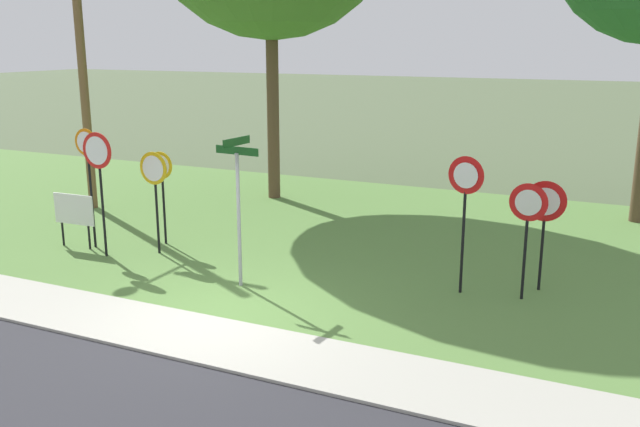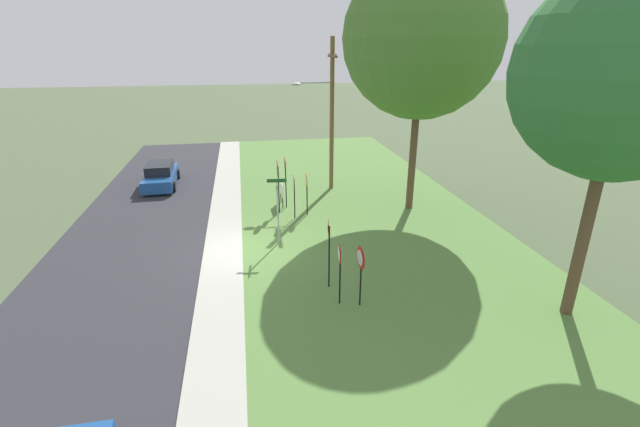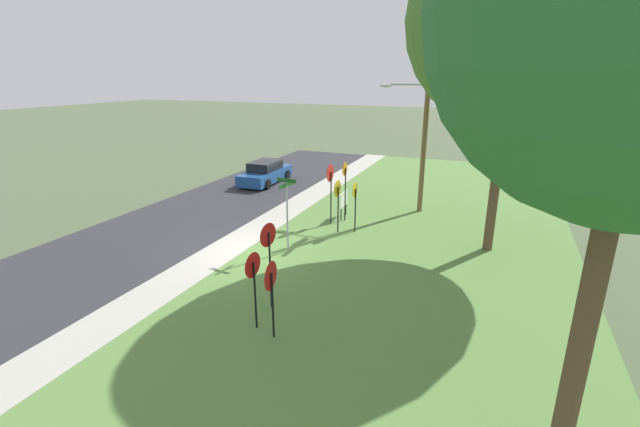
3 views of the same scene
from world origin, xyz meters
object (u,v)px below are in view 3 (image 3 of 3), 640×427
at_px(stop_sign_far_center, 345,180).
at_px(yield_sign_near_right, 253,273).
at_px(stop_sign_near_left, 338,195).
at_px(stop_sign_near_right, 330,181).
at_px(parked_hatchback_near, 265,173).
at_px(yield_sign_near_left, 268,245).
at_px(oak_tree_left, 516,19).
at_px(street_name_post, 287,209).
at_px(yield_sign_far_left, 271,282).
at_px(stop_sign_far_left, 355,197).
at_px(utility_pole, 422,118).
at_px(notice_board, 344,201).

height_order(stop_sign_far_center, yield_sign_near_right, stop_sign_far_center).
xyz_separation_m(stop_sign_near_left, stop_sign_far_center, (-1.63, -0.24, 0.28)).
xyz_separation_m(stop_sign_near_right, parked_hatchback_near, (-5.88, -6.64, -1.42)).
xyz_separation_m(yield_sign_near_left, oak_tree_left, (-7.13, 5.73, 6.33)).
height_order(stop_sign_near_left, yield_sign_near_right, stop_sign_near_left).
bearing_deg(stop_sign_near_left, yield_sign_near_left, 4.87).
distance_m(yield_sign_near_right, oak_tree_left, 11.98).
bearing_deg(yield_sign_near_left, street_name_post, -149.95).
bearing_deg(stop_sign_far_center, yield_sign_near_right, 5.00).
height_order(stop_sign_near_left, parked_hatchback_near, stop_sign_near_left).
height_order(stop_sign_far_center, yield_sign_near_left, stop_sign_far_center).
bearing_deg(parked_hatchback_near, yield_sign_far_left, 27.98).
xyz_separation_m(stop_sign_far_center, yield_sign_near_right, (9.48, 0.77, -0.33)).
xyz_separation_m(stop_sign_near_right, yield_sign_near_left, (7.66, 1.07, -0.07)).
relative_size(stop_sign_far_left, yield_sign_near_right, 1.00).
distance_m(stop_sign_near_right, street_name_post, 3.71).
bearing_deg(stop_sign_near_right, yield_sign_near_right, 9.46).
bearing_deg(street_name_post, stop_sign_near_left, 164.59).
relative_size(utility_pole, notice_board, 6.75).
distance_m(yield_sign_near_left, parked_hatchback_near, 15.63).
xyz_separation_m(stop_sign_near_right, stop_sign_far_center, (-0.71, 0.44, -0.08)).
height_order(stop_sign_far_center, yield_sign_far_left, stop_sign_far_center).
bearing_deg(yield_sign_near_right, street_name_post, -158.78).
distance_m(stop_sign_far_center, oak_tree_left, 9.06).
bearing_deg(parked_hatchback_near, utility_pole, 74.85).
distance_m(stop_sign_far_left, notice_board, 2.13).
relative_size(stop_sign_far_left, parked_hatchback_near, 0.48).
relative_size(stop_sign_near_right, yield_sign_near_left, 1.05).
bearing_deg(notice_board, street_name_post, -8.98).
height_order(stop_sign_far_left, oak_tree_left, oak_tree_left).
distance_m(notice_board, parked_hatchback_near, 8.40).
bearing_deg(stop_sign_near_left, parked_hatchback_near, -131.30).
bearing_deg(stop_sign_near_left, yield_sign_far_left, 9.80).
bearing_deg(stop_sign_far_left, yield_sign_near_left, -2.81).
bearing_deg(stop_sign_far_center, parked_hatchback_near, -125.79).
distance_m(stop_sign_far_left, parked_hatchback_near, 10.32).
xyz_separation_m(yield_sign_near_left, yield_sign_near_right, (1.11, 0.14, -0.33)).
height_order(stop_sign_near_right, utility_pole, utility_pole).
bearing_deg(oak_tree_left, utility_pole, -138.96).
bearing_deg(utility_pole, stop_sign_far_left, -25.16).
relative_size(notice_board, parked_hatchback_near, 0.28).
xyz_separation_m(stop_sign_far_left, parked_hatchback_near, (-6.47, -7.98, -0.96)).
relative_size(stop_sign_near_right, street_name_post, 0.95).
distance_m(stop_sign_near_left, yield_sign_near_left, 6.76).
xyz_separation_m(street_name_post, utility_pole, (-7.19, 3.61, 2.84)).
bearing_deg(stop_sign_far_center, utility_pole, 134.99).
distance_m(yield_sign_near_left, utility_pole, 11.68).
distance_m(yield_sign_near_left, yield_sign_far_left, 1.58).
xyz_separation_m(stop_sign_near_left, parked_hatchback_near, (-6.80, -7.32, -1.06)).
xyz_separation_m(yield_sign_near_left, notice_board, (-8.74, -0.80, -1.11)).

